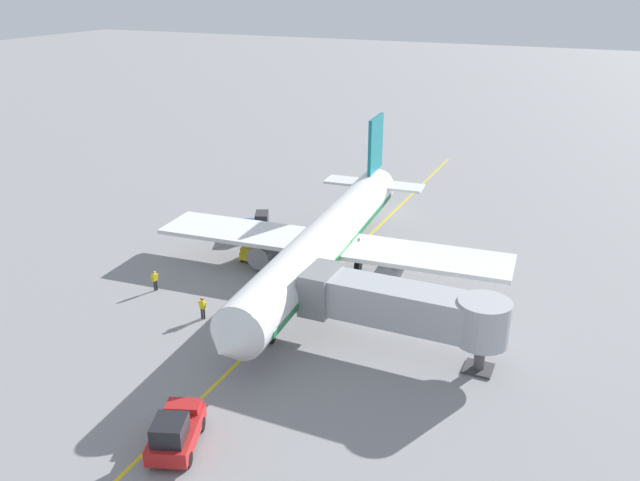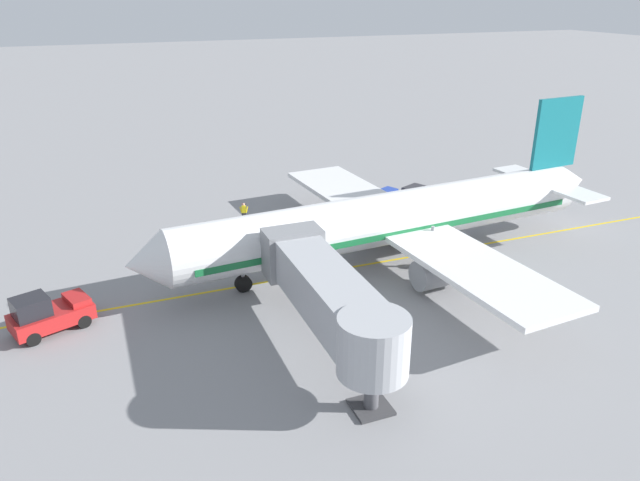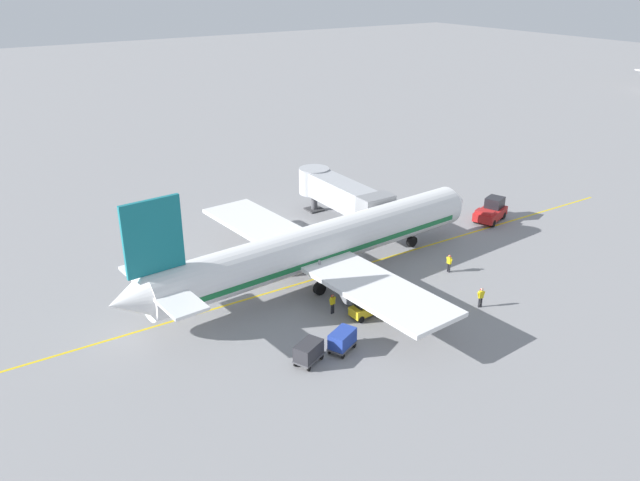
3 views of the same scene
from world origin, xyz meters
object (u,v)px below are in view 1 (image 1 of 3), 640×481
Objects in this scene: baggage_cart_second_in_train at (262,219)px; ground_crew_wing_walker at (202,307)px; parked_airliner at (326,241)px; jet_bridge at (402,306)px; baggage_cart_front at (247,228)px; ground_crew_loader at (280,245)px; pushback_tractor at (175,431)px; ground_crew_marshaller at (155,279)px; baggage_tug_lead at (251,252)px.

baggage_cart_second_in_train is 18.85m from ground_crew_wing_walker.
jet_bridge is at bearing 136.46° from parked_airliner.
baggage_cart_front is 16.16m from ground_crew_wing_walker.
parked_airliner reaches higher than baggage_cart_front.
jet_bridge reaches higher than ground_crew_loader.
pushback_tractor is at bearing 118.15° from ground_crew_wing_walker.
ground_crew_marshaller is (12.83, -14.96, -0.15)m from pushback_tractor.
parked_airliner is 13.08m from baggage_cart_second_in_train.
parked_airliner is 22.10× the size of ground_crew_marshaller.
baggage_tug_lead is 7.78m from baggage_cart_second_in_train.
pushback_tractor is 19.71m from ground_crew_marshaller.
parked_airliner is 12.79× the size of baggage_cart_front.
baggage_tug_lead is 9.42m from ground_crew_marshaller.
parked_airliner is 2.71× the size of jet_bridge.
ground_crew_loader is at bearing -23.16° from parked_airliner.
ground_crew_loader is 11.99m from ground_crew_marshaller.
jet_bridge is 25.86m from baggage_cart_second_in_train.
baggage_cart_second_in_train is (-0.03, -2.82, 0.00)m from baggage_cart_front.
parked_airliner is 12.90m from jet_bridge.
parked_airliner is at bearing -86.29° from pushback_tractor.
ground_crew_marshaller reaches higher than baggage_tug_lead.
pushback_tractor is at bearing 113.09° from baggage_cart_front.
pushback_tractor is 1.91× the size of baggage_tug_lead.
jet_bridge is at bearing 145.27° from baggage_cart_front.
baggage_cart_front is at bearing -71.38° from ground_crew_wing_walker.
baggage_cart_second_in_train is at bearing -74.21° from ground_crew_wing_walker.
ground_crew_wing_walker is (14.60, 1.61, -2.50)m from jet_bridge.
parked_airliner is at bearing -144.31° from ground_crew_marshaller.
baggage_cart_second_in_train is (2.93, -7.20, 0.24)m from baggage_tug_lead.
jet_bridge is 4.72× the size of baggage_cart_second_in_train.
ground_crew_marshaller reaches higher than baggage_cart_front.
parked_airliner reaches higher than pushback_tractor.
ground_crew_marshaller is at bearing 35.69° from parked_airliner.
jet_bridge is 24.17m from baggage_cart_front.
ground_crew_marshaller is at bearing 61.69° from ground_crew_loader.
jet_bridge is 19.41m from baggage_tug_lead.
baggage_cart_front is 1.00× the size of baggage_cart_second_in_train.
ground_crew_loader is (0.40, -12.92, 0.00)m from ground_crew_wing_walker.
pushback_tractor is 2.89× the size of ground_crew_marshaller.
baggage_tug_lead is 1.52× the size of ground_crew_loader.
ground_crew_wing_walker is at bearing 6.30° from jet_bridge.
ground_crew_marshaller is (20.69, -0.75, -2.50)m from jet_bridge.
parked_airliner is 23.24m from pushback_tractor.
jet_bridge reaches higher than ground_crew_wing_walker.
jet_bridge is at bearing -118.93° from pushback_tractor.
baggage_tug_lead reaches higher than baggage_cart_front.
parked_airliner is 14.59× the size of baggage_tug_lead.
pushback_tractor is at bearing 61.07° from jet_bridge.
jet_bridge is at bearing -173.70° from ground_crew_wing_walker.
jet_bridge is 8.15× the size of ground_crew_wing_walker.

